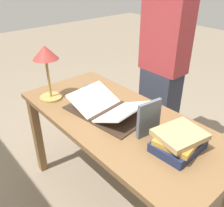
# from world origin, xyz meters

# --- Properties ---
(ground_plane) EXTENTS (12.00, 12.00, 0.00)m
(ground_plane) POSITION_xyz_m (0.00, 0.00, 0.00)
(ground_plane) COLOR gray
(reading_desk) EXTENTS (1.48, 0.67, 0.77)m
(reading_desk) POSITION_xyz_m (0.00, 0.00, 0.66)
(reading_desk) COLOR brown
(reading_desk) RESTS_ON ground_plane
(open_book) EXTENTS (0.57, 0.39, 0.11)m
(open_book) POSITION_xyz_m (0.10, 0.02, 0.80)
(open_book) COLOR #38281E
(open_book) RESTS_ON reading_desk
(book_stack_tall) EXTENTS (0.24, 0.28, 0.11)m
(book_stack_tall) POSITION_xyz_m (-0.44, -0.03, 0.82)
(book_stack_tall) COLOR #1E284C
(book_stack_tall) RESTS_ON reading_desk
(book_standing_upright) EXTENTS (0.04, 0.16, 0.21)m
(book_standing_upright) POSITION_xyz_m (-0.24, -0.01, 0.87)
(book_standing_upright) COLOR slate
(book_standing_upright) RESTS_ON reading_desk
(reading_lamp) EXTENTS (0.17, 0.17, 0.39)m
(reading_lamp) POSITION_xyz_m (0.52, 0.20, 1.07)
(reading_lamp) COLOR tan
(reading_lamp) RESTS_ON reading_desk
(coffee_mug) EXTENTS (0.11, 0.09, 0.09)m
(coffee_mug) POSITION_xyz_m (0.33, -0.02, 0.81)
(coffee_mug) COLOR #335184
(coffee_mug) RESTS_ON reading_desk
(pencil) EXTENTS (0.07, 0.13, 0.01)m
(pencil) POSITION_xyz_m (0.08, -0.18, 0.77)
(pencil) COLOR gold
(pencil) RESTS_ON reading_desk
(person_reader) EXTENTS (0.36, 0.22, 1.81)m
(person_reader) POSITION_xyz_m (0.18, -0.64, 0.90)
(person_reader) COLOR #2D3342
(person_reader) RESTS_ON ground_plane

